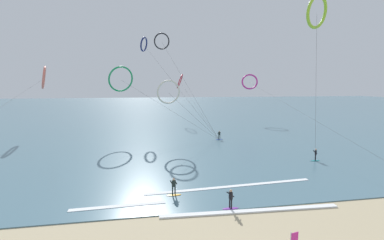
# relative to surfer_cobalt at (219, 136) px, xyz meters

# --- Properties ---
(sea_water) EXTENTS (400.00, 200.00, 0.08)m
(sea_water) POSITION_rel_surfer_cobalt_xyz_m (-7.15, 73.41, -0.78)
(sea_water) COLOR slate
(sea_water) RESTS_ON ground
(surfer_cobalt) EXTENTS (1.40, 0.61, 1.70)m
(surfer_cobalt) POSITION_rel_surfer_cobalt_xyz_m (0.00, 0.00, 0.00)
(surfer_cobalt) COLOR #2647B7
(surfer_cobalt) RESTS_ON ground
(surfer_violet) EXTENTS (1.40, 0.63, 1.70)m
(surfer_violet) POSITION_rel_surfer_cobalt_xyz_m (-6.29, -26.46, 0.00)
(surfer_violet) COLOR purple
(surfer_violet) RESTS_ON ground
(surfer_amber) EXTENTS (1.40, 0.69, 1.70)m
(surfer_amber) POSITION_rel_surfer_cobalt_xyz_m (-10.75, -23.09, 0.00)
(surfer_amber) COLOR orange
(surfer_amber) RESTS_ON ground
(surfer_teal) EXTENTS (1.40, 0.71, 1.70)m
(surfer_teal) POSITION_rel_surfer_cobalt_xyz_m (9.36, -15.37, 0.00)
(surfer_teal) COLOR teal
(surfer_teal) RESTS_ON ground
(kite_lime) EXTENTS (4.71, 5.54, 23.02)m
(kite_lime) POSITION_rel_surfer_cobalt_xyz_m (10.94, -11.36, 19.88)
(kite_lime) COLOR #8CC62D
(kite_lime) RESTS_ON ground
(kite_magenta) EXTENTS (4.96, 47.01, 13.70)m
(kite_magenta) POSITION_rel_surfer_cobalt_xyz_m (15.66, 24.31, 10.57)
(kite_magenta) COLOR #CC288E
(kite_magenta) RESTS_ON ground
(kite_navy) EXTENTS (15.33, 20.07, 22.00)m
(kite_navy) POSITION_rel_surfer_cobalt_xyz_m (-14.12, 18.17, 19.37)
(kite_navy) COLOR navy
(kite_navy) RESTS_ON ground
(kite_emerald) EXTENTS (21.03, 7.68, 14.09)m
(kite_emerald) POSITION_rel_surfer_cobalt_xyz_m (-18.43, 5.70, 10.74)
(kite_emerald) COLOR #199351
(kite_emerald) RESTS_ON ground
(kite_ivory) EXTENTS (11.86, 3.12, 11.30)m
(kite_ivory) POSITION_rel_surfer_cobalt_xyz_m (-9.69, -2.08, 8.38)
(kite_ivory) COLOR silver
(kite_ivory) RESTS_ON ground
(kite_charcoal) EXTENTS (12.02, 11.15, 21.43)m
(kite_charcoal) POSITION_rel_surfer_cobalt_xyz_m (-10.15, 10.10, 18.84)
(kite_charcoal) COLOR black
(kite_charcoal) RESTS_ON ground
(kite_coral) EXTENTS (2.80, 40.95, 14.50)m
(kite_coral) POSITION_rel_surfer_cobalt_xyz_m (-35.31, 13.26, 11.20)
(kite_coral) COLOR #EA7260
(kite_coral) RESTS_ON ground
(kite_crimson) EXTENTS (5.88, 28.08, 13.53)m
(kite_crimson) POSITION_rel_surfer_cobalt_xyz_m (-4.55, 25.75, 10.65)
(kite_crimson) COLOR red
(kite_crimson) RESTS_ON ground
(wave_crest_near) EXTENTS (15.12, 1.04, 0.12)m
(wave_crest_near) POSITION_rel_surfer_cobalt_xyz_m (-4.69, -27.05, -0.76)
(wave_crest_near) COLOR white
(wave_crest_near) RESTS_ON ground
(wave_crest_mid) EXTENTS (8.03, 0.78, 0.12)m
(wave_crest_mid) POSITION_rel_surfer_cobalt_xyz_m (-15.63, -24.53, -0.76)
(wave_crest_mid) COLOR white
(wave_crest_mid) RESTS_ON ground
(wave_crest_far) EXTENTS (17.73, 1.61, 0.12)m
(wave_crest_far) POSITION_rel_surfer_cobalt_xyz_m (-4.73, -22.01, -0.76)
(wave_crest_far) COLOR white
(wave_crest_far) RESTS_ON ground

